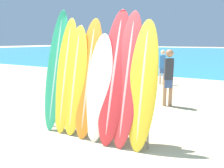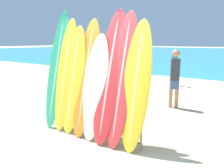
{
  "view_description": "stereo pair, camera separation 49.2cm",
  "coord_description": "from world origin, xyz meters",
  "px_view_note": "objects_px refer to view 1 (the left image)",
  "views": [
    {
      "loc": [
        2.0,
        -2.79,
        1.94
      ],
      "look_at": [
        -0.36,
        1.56,
        0.96
      ],
      "focal_mm": 35.0,
      "sensor_mm": 36.0,
      "label": 1
    },
    {
      "loc": [
        2.42,
        -2.54,
        1.94
      ],
      "look_at": [
        -0.36,
        1.56,
        0.96
      ],
      "focal_mm": 35.0,
      "sensor_mm": 36.0,
      "label": 2
    }
  ],
  "objects_px": {
    "surfboard_slot_1": "(66,75)",
    "person_near_water": "(168,76)",
    "surfboard_slot_0": "(56,70)",
    "surfboard_slot_4": "(99,88)",
    "surfboard_slot_7": "(143,86)",
    "surfboard_slot_2": "(75,80)",
    "person_mid_beach": "(162,66)",
    "surfboard_slot_5": "(114,76)",
    "surfboard_rack": "(93,113)",
    "surfboard_slot_3": "(88,78)",
    "surfboard_slot_6": "(127,79)"
  },
  "relations": [
    {
      "from": "surfboard_slot_7",
      "to": "surfboard_slot_2",
      "type": "bearing_deg",
      "value": -179.63
    },
    {
      "from": "surfboard_slot_4",
      "to": "surfboard_slot_6",
      "type": "xyz_separation_m",
      "value": [
        0.57,
        0.07,
        0.21
      ]
    },
    {
      "from": "surfboard_rack",
      "to": "surfboard_slot_0",
      "type": "height_order",
      "value": "surfboard_slot_0"
    },
    {
      "from": "surfboard_slot_7",
      "to": "person_mid_beach",
      "type": "xyz_separation_m",
      "value": [
        -1.34,
        6.12,
        -0.31
      ]
    },
    {
      "from": "surfboard_slot_1",
      "to": "surfboard_slot_4",
      "type": "bearing_deg",
      "value": -2.87
    },
    {
      "from": "surfboard_rack",
      "to": "surfboard_slot_6",
      "type": "bearing_deg",
      "value": 4.63
    },
    {
      "from": "surfboard_slot_4",
      "to": "surfboard_slot_6",
      "type": "relative_size",
      "value": 0.84
    },
    {
      "from": "surfboard_slot_3",
      "to": "surfboard_slot_6",
      "type": "bearing_deg",
      "value": 0.95
    },
    {
      "from": "surfboard_slot_1",
      "to": "person_near_water",
      "type": "bearing_deg",
      "value": 62.46
    },
    {
      "from": "surfboard_slot_4",
      "to": "surfboard_slot_1",
      "type": "bearing_deg",
      "value": 177.13
    },
    {
      "from": "surfboard_slot_1",
      "to": "surfboard_slot_7",
      "type": "relative_size",
      "value": 1.05
    },
    {
      "from": "surfboard_slot_4",
      "to": "person_near_water",
      "type": "distance_m",
      "value": 2.97
    },
    {
      "from": "surfboard_slot_4",
      "to": "person_near_water",
      "type": "height_order",
      "value": "surfboard_slot_4"
    },
    {
      "from": "surfboard_slot_0",
      "to": "surfboard_slot_5",
      "type": "height_order",
      "value": "surfboard_slot_0"
    },
    {
      "from": "surfboard_slot_1",
      "to": "surfboard_slot_5",
      "type": "height_order",
      "value": "surfboard_slot_5"
    },
    {
      "from": "surfboard_slot_4",
      "to": "surfboard_slot_7",
      "type": "xyz_separation_m",
      "value": [
        0.89,
        0.03,
        0.12
      ]
    },
    {
      "from": "surfboard_slot_2",
      "to": "person_mid_beach",
      "type": "distance_m",
      "value": 6.13
    },
    {
      "from": "surfboard_slot_0",
      "to": "surfboard_slot_4",
      "type": "xyz_separation_m",
      "value": [
        1.15,
        -0.08,
        -0.27
      ]
    },
    {
      "from": "surfboard_slot_1",
      "to": "surfboard_slot_3",
      "type": "relative_size",
      "value": 1.01
    },
    {
      "from": "surfboard_slot_0",
      "to": "surfboard_slot_1",
      "type": "relative_size",
      "value": 1.08
    },
    {
      "from": "surfboard_slot_0",
      "to": "surfboard_slot_1",
      "type": "xyz_separation_m",
      "value": [
        0.3,
        -0.04,
        -0.1
      ]
    },
    {
      "from": "surfboard_rack",
      "to": "surfboard_slot_2",
      "type": "height_order",
      "value": "surfboard_slot_2"
    },
    {
      "from": "surfboard_slot_0",
      "to": "surfboard_slot_7",
      "type": "bearing_deg",
      "value": -1.3
    },
    {
      "from": "surfboard_slot_1",
      "to": "person_mid_beach",
      "type": "relative_size",
      "value": 1.56
    },
    {
      "from": "surfboard_slot_1",
      "to": "surfboard_slot_3",
      "type": "height_order",
      "value": "surfboard_slot_1"
    },
    {
      "from": "surfboard_slot_0",
      "to": "surfboard_slot_6",
      "type": "bearing_deg",
      "value": -0.34
    },
    {
      "from": "surfboard_slot_1",
      "to": "surfboard_slot_2",
      "type": "distance_m",
      "value": 0.27
    },
    {
      "from": "surfboard_slot_2",
      "to": "surfboard_slot_4",
      "type": "xyz_separation_m",
      "value": [
        0.6,
        -0.02,
        -0.09
      ]
    },
    {
      "from": "surfboard_slot_0",
      "to": "person_near_water",
      "type": "distance_m",
      "value": 3.36
    },
    {
      "from": "surfboard_slot_4",
      "to": "surfboard_slot_3",
      "type": "bearing_deg",
      "value": 168.67
    },
    {
      "from": "surfboard_slot_2",
      "to": "surfboard_slot_4",
      "type": "bearing_deg",
      "value": -2.26
    },
    {
      "from": "surfboard_slot_3",
      "to": "surfboard_slot_7",
      "type": "xyz_separation_m",
      "value": [
        1.17,
        -0.02,
        -0.04
      ]
    },
    {
      "from": "surfboard_rack",
      "to": "surfboard_slot_1",
      "type": "relative_size",
      "value": 0.98
    },
    {
      "from": "surfboard_slot_1",
      "to": "surfboard_slot_6",
      "type": "xyz_separation_m",
      "value": [
        1.43,
        0.03,
        0.04
      ]
    },
    {
      "from": "surfboard_slot_4",
      "to": "person_near_water",
      "type": "relative_size",
      "value": 1.23
    },
    {
      "from": "surfboard_slot_2",
      "to": "surfboard_slot_6",
      "type": "height_order",
      "value": "surfboard_slot_6"
    },
    {
      "from": "surfboard_slot_1",
      "to": "surfboard_slot_7",
      "type": "xyz_separation_m",
      "value": [
        1.75,
        -0.01,
        -0.05
      ]
    },
    {
      "from": "surfboard_slot_3",
      "to": "surfboard_slot_7",
      "type": "height_order",
      "value": "surfboard_slot_3"
    },
    {
      "from": "surfboard_rack",
      "to": "surfboard_slot_2",
      "type": "xyz_separation_m",
      "value": [
        -0.45,
        0.01,
        0.63
      ]
    },
    {
      "from": "surfboard_slot_6",
      "to": "person_mid_beach",
      "type": "distance_m",
      "value": 6.18
    },
    {
      "from": "surfboard_slot_2",
      "to": "surfboard_slot_5",
      "type": "height_order",
      "value": "surfboard_slot_5"
    },
    {
      "from": "surfboard_slot_1",
      "to": "surfboard_slot_3",
      "type": "xyz_separation_m",
      "value": [
        0.58,
        0.01,
        -0.02
      ]
    },
    {
      "from": "surfboard_slot_5",
      "to": "person_near_water",
      "type": "height_order",
      "value": "surfboard_slot_5"
    },
    {
      "from": "surfboard_slot_2",
      "to": "surfboard_slot_3",
      "type": "height_order",
      "value": "surfboard_slot_3"
    },
    {
      "from": "surfboard_slot_5",
      "to": "person_near_water",
      "type": "bearing_deg",
      "value": 83.15
    },
    {
      "from": "surfboard_slot_3",
      "to": "surfboard_slot_4",
      "type": "bearing_deg",
      "value": -11.33
    },
    {
      "from": "surfboard_slot_2",
      "to": "surfboard_rack",
      "type": "bearing_deg",
      "value": -1.53
    },
    {
      "from": "surfboard_slot_0",
      "to": "surfboard_slot_7",
      "type": "xyz_separation_m",
      "value": [
        2.04,
        -0.05,
        -0.15
      ]
    },
    {
      "from": "surfboard_rack",
      "to": "person_mid_beach",
      "type": "xyz_separation_m",
      "value": [
        -0.31,
        6.14,
        0.34
      ]
    },
    {
      "from": "surfboard_slot_2",
      "to": "surfboard_slot_7",
      "type": "height_order",
      "value": "surfboard_slot_7"
    }
  ]
}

